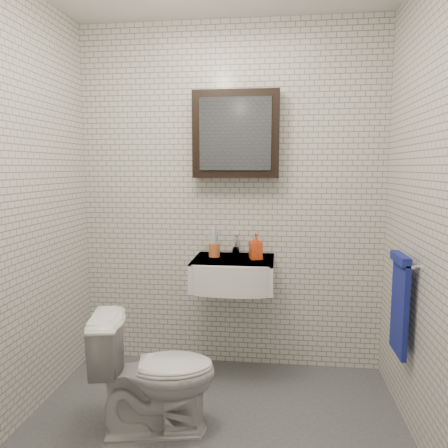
% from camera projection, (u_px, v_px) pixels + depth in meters
% --- Properties ---
extents(ground, '(2.20, 2.00, 0.01)m').
position_uv_depth(ground, '(209.00, 442.00, 2.35)').
color(ground, '#45474C').
rests_on(ground, ground).
extents(room_shell, '(2.22, 2.02, 2.51)m').
position_uv_depth(room_shell, '(208.00, 169.00, 2.16)').
color(room_shell, silver).
rests_on(room_shell, ground).
extents(washbasin, '(0.55, 0.50, 0.20)m').
position_uv_depth(washbasin, '(233.00, 273.00, 2.97)').
color(washbasin, white).
rests_on(washbasin, room_shell).
extents(faucet, '(0.06, 0.20, 0.15)m').
position_uv_depth(faucet, '(236.00, 245.00, 3.14)').
color(faucet, silver).
rests_on(faucet, washbasin).
extents(mirror_cabinet, '(0.60, 0.15, 0.60)m').
position_uv_depth(mirror_cabinet, '(236.00, 135.00, 3.04)').
color(mirror_cabinet, black).
rests_on(mirror_cabinet, room_shell).
extents(towel_rail, '(0.09, 0.30, 0.58)m').
position_uv_depth(towel_rail, '(400.00, 300.00, 2.48)').
color(towel_rail, silver).
rests_on(towel_rail, room_shell).
extents(toothbrush_cup, '(0.10, 0.10, 0.22)m').
position_uv_depth(toothbrush_cup, '(214.00, 249.00, 3.06)').
color(toothbrush_cup, '#C66331').
rests_on(toothbrush_cup, washbasin).
extents(soap_bottle, '(0.10, 0.10, 0.18)m').
position_uv_depth(soap_bottle, '(256.00, 246.00, 2.98)').
color(soap_bottle, orange).
rests_on(soap_bottle, washbasin).
extents(toilet, '(0.73, 0.51, 0.68)m').
position_uv_depth(toilet, '(155.00, 372.00, 2.43)').
color(toilet, white).
rests_on(toilet, ground).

